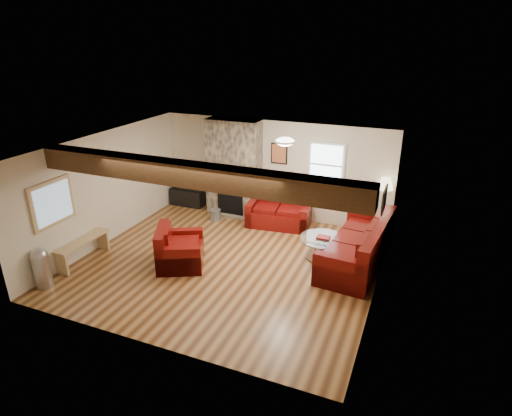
{
  "coord_description": "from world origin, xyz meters",
  "views": [
    {
      "loc": [
        3.54,
        -7.05,
        4.45
      ],
      "look_at": [
        0.48,
        0.4,
        1.17
      ],
      "focal_mm": 30.0,
      "sensor_mm": 36.0,
      "label": 1
    }
  ],
  "objects": [
    {
      "name": "tv_cabinet",
      "position": [
        -2.45,
        2.53,
        0.24
      ],
      "size": [
        0.94,
        0.38,
        0.47
      ],
      "primitive_type": "cube",
      "color": "black",
      "rests_on": "floor"
    },
    {
      "name": "pedal_bin",
      "position": [
        -2.82,
        -2.13,
        0.4
      ],
      "size": [
        0.32,
        0.32,
        0.8
      ],
      "primitive_type": null,
      "rotation": [
        0.0,
        0.0,
        0.0
      ],
      "color": "#A5A4A9",
      "rests_on": "floor"
    },
    {
      "name": "floor_lamp",
      "position": [
        2.77,
        2.55,
        1.23
      ],
      "size": [
        0.37,
        0.37,
        1.44
      ],
      "color": "tan",
      "rests_on": "floor"
    },
    {
      "name": "coffee_table",
      "position": [
        1.79,
        0.94,
        0.24
      ],
      "size": [
        0.99,
        0.99,
        0.52
      ],
      "color": "#4C2A18",
      "rests_on": "floor"
    },
    {
      "name": "artwork_back",
      "position": [
        0.15,
        2.71,
        1.7
      ],
      "size": [
        0.42,
        0.06,
        0.52
      ],
      "primitive_type": null,
      "color": "black",
      "rests_on": "room"
    },
    {
      "name": "chimney_breast",
      "position": [
        -1.0,
        2.49,
        1.22
      ],
      "size": [
        1.4,
        0.67,
        2.5
      ],
      "color": "#37312A",
      "rests_on": "floor"
    },
    {
      "name": "loveseat",
      "position": [
        0.35,
        2.23,
        0.41
      ],
      "size": [
        1.63,
        1.06,
        0.81
      ],
      "primitive_type": null,
      "rotation": [
        0.0,
        0.0,
        0.12
      ],
      "color": "#450408",
      "rests_on": "floor"
    },
    {
      "name": "television",
      "position": [
        -2.45,
        2.53,
        0.71
      ],
      "size": [
        0.82,
        0.11,
        0.47
      ],
      "primitive_type": "imported",
      "color": "black",
      "rests_on": "tv_cabinet"
    },
    {
      "name": "artwork_right",
      "position": [
        2.96,
        0.3,
        1.75
      ],
      "size": [
        0.06,
        0.55,
        0.42
      ],
      "primitive_type": null,
      "color": "black",
      "rests_on": "room"
    },
    {
      "name": "pine_bench",
      "position": [
        -2.83,
        -1.07,
        0.24
      ],
      "size": [
        0.3,
        1.3,
        0.49
      ],
      "primitive_type": null,
      "color": "tan",
      "rests_on": "floor"
    },
    {
      "name": "back_window",
      "position": [
        1.35,
        2.71,
        1.55
      ],
      "size": [
        0.9,
        0.08,
        1.1
      ],
      "primitive_type": null,
      "color": "silver",
      "rests_on": "room"
    },
    {
      "name": "armchair_red",
      "position": [
        -0.87,
        -0.42,
        0.41
      ],
      "size": [
        1.26,
        1.32,
        0.83
      ],
      "primitive_type": null,
      "rotation": [
        0.0,
        0.0,
        2.03
      ],
      "color": "#450408",
      "rests_on": "floor"
    },
    {
      "name": "oak_beam",
      "position": [
        0.0,
        -1.25,
        2.31
      ],
      "size": [
        6.0,
        0.36,
        0.38
      ],
      "primitive_type": "cube",
      "color": "black",
      "rests_on": "room"
    },
    {
      "name": "coal_bucket",
      "position": [
        -1.27,
        1.91,
        0.14
      ],
      "size": [
        0.3,
        0.3,
        0.28
      ],
      "primitive_type": null,
      "color": "gray",
      "rests_on": "floor"
    },
    {
      "name": "ceiling_dome",
      "position": [
        0.9,
        0.9,
        2.44
      ],
      "size": [
        0.4,
        0.4,
        0.18
      ],
      "primitive_type": null,
      "color": "silver",
      "rests_on": "room"
    },
    {
      "name": "sofa_three",
      "position": [
        2.48,
        0.98,
        0.48
      ],
      "size": [
        1.24,
        2.54,
        0.95
      ],
      "primitive_type": null,
      "rotation": [
        0.0,
        0.0,
        -1.66
      ],
      "color": "#450408",
      "rests_on": "floor"
    },
    {
      "name": "hatch_window",
      "position": [
        -2.96,
        -1.5,
        1.45
      ],
      "size": [
        0.08,
        1.0,
        0.9
      ],
      "primitive_type": null,
      "color": "tan",
      "rests_on": "room"
    },
    {
      "name": "room",
      "position": [
        0.0,
        0.0,
        1.25
      ],
      "size": [
        8.0,
        8.0,
        8.0
      ],
      "color": "#532E16",
      "rests_on": "ground"
    }
  ]
}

